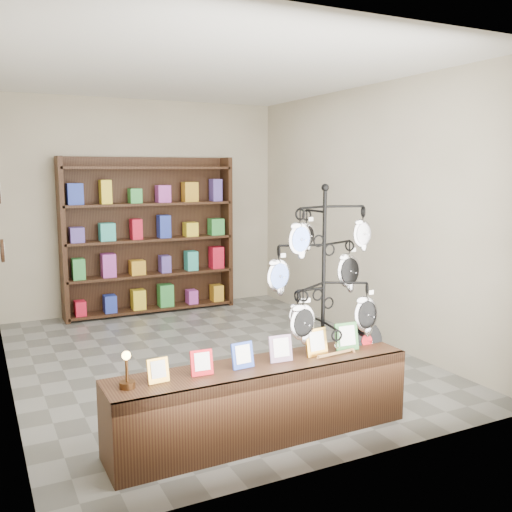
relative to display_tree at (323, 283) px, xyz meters
The scene contains 6 objects.
ground 2.06m from the display_tree, 100.51° to the left, with size 5.00×5.00×0.00m, color slate.
room_envelope 1.89m from the display_tree, 100.51° to the left, with size 5.00×5.00×5.00m.
display_tree is the anchor object (origin of this frame).
front_shelf 1.07m from the display_tree, 163.62° to the right, with size 2.36×0.49×0.83m.
back_shelving 4.01m from the display_tree, 94.52° to the left, with size 2.42×0.36×2.20m.
wall_clocks 3.41m from the display_tree, 132.40° to the left, with size 0.03×0.24×0.84m.
Camera 1 is at (-2.22, -5.55, 2.03)m, focal length 40.00 mm.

